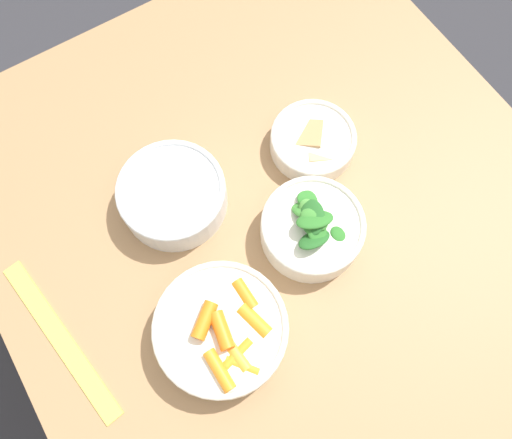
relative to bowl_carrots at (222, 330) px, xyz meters
The scene contains 7 objects.
ground_plane 0.81m from the bowl_carrots, 75.51° to the right, with size 10.00×10.00×0.00m, color #2D2D33.
dining_table 0.23m from the bowl_carrots, 75.51° to the right, with size 1.15×0.92×0.76m.
bowl_carrots is the anchor object (origin of this frame).
bowl_greens 0.21m from the bowl_carrots, 73.65° to the right, with size 0.16×0.16×0.09m.
bowl_beans_hotdog 0.23m from the bowl_carrots, 10.86° to the right, with size 0.17×0.17×0.06m.
bowl_cookies 0.35m from the bowl_carrots, 57.02° to the right, with size 0.14×0.14×0.04m.
ruler 0.24m from the bowl_carrots, 59.81° to the left, with size 0.29×0.07×0.00m.
Camera 1 is at (-0.15, 0.19, 1.52)m, focal length 35.00 mm.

